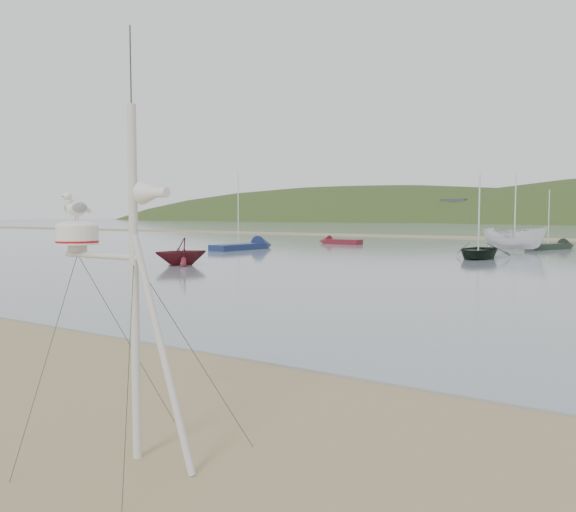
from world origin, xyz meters
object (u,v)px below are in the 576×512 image
Objects in this scene: boat_white at (515,219)px; sailboat_blue_near at (253,246)px; mast_rig at (129,357)px; boat_dark at (479,221)px; boat_red at (181,239)px; sailboat_dark_mid at (558,246)px; dinghy_red_far at (335,241)px.

sailboat_blue_near reaches higher than boat_white.
boat_white is at bearing 24.53° from sailboat_blue_near.
boat_dark is at bearing 100.34° from mast_rig.
boat_white is (13.00, 24.65, 1.08)m from boat_red.
sailboat_blue_near is 1.32× the size of sailboat_dark_mid.
sailboat_dark_mid is at bearing 94.79° from mast_rig.
sailboat_dark_mid reaches higher than boat_red.
dinghy_red_far is (-24.68, 48.22, -1.01)m from mast_rig.
mast_rig reaches higher than sailboat_dark_mid.
boat_dark is at bearing -98.86° from sailboat_dark_mid.
sailboat_blue_near is (-26.22, 36.76, -1.00)m from mast_rig.
sailboat_dark_mid reaches higher than dinghy_red_far.
sailboat_blue_near reaches higher than boat_dark.
boat_red is at bearing -67.04° from sailboat_blue_near.
boat_dark is at bearing -33.29° from dinghy_red_far.
mast_rig is 0.74× the size of sailboat_blue_near.
mast_rig reaches higher than boat_red.
boat_red is 27.89m from boat_white.
boat_red is at bearing -116.77° from sailboat_dark_mid.
boat_dark is 15.32m from sailboat_dark_mid.
boat_dark is at bearing -170.66° from boat_white.
boat_red is 0.59× the size of boat_white.
boat_dark is 21.70m from dinghy_red_far.
boat_red is (-12.94, -15.30, -1.03)m from boat_dark.
sailboat_blue_near is (-19.64, -8.96, -2.37)m from boat_white.
boat_white is at bearing -7.84° from dinghy_red_far.
mast_rig is at bearing -20.31° from boat_red.
mast_rig is at bearing -85.60° from boat_dark.
dinghy_red_far is 0.69× the size of sailboat_blue_near.
dinghy_red_far is (-18.04, 11.84, -2.33)m from boat_dark.
sailboat_dark_mid is (21.92, 14.58, 0.00)m from sailboat_blue_near.
mast_rig is at bearing -162.10° from boat_white.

